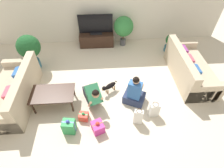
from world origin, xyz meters
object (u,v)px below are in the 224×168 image
Objects in this scene: sofa_right at (189,69)px; potted_plant_corner_left at (29,48)px; coffee_table at (53,94)px; tv at (96,25)px; potted_plant_corner_right at (170,42)px; gift_bag_a at (138,117)px; tv_console at (97,39)px; person_sitting at (135,93)px; dog at (109,86)px; gift_bag_b at (154,110)px; sofa_left at (15,93)px; gift_box_c at (69,126)px; gift_box_a at (84,116)px; potted_plant_back_right at (124,27)px; person_kneeling at (92,95)px; gift_box_b at (98,127)px.

sofa_right is 1.84× the size of potted_plant_corner_left.
coffee_table is 2.92m from tv.
sofa_right is 3.22× the size of potted_plant_corner_right.
sofa_right is 2.27m from gift_bag_a.
tv is (0.00, -0.00, 0.54)m from tv_console.
dog is at bearing -6.25° from person_sitting.
gift_bag_b is (-1.17, -2.65, -0.14)m from potted_plant_corner_right.
sofa_right is 1.67× the size of tv_console.
sofa_left reaches higher than gift_bag_b.
sofa_left is 1.00× the size of sofa_right.
potted_plant_corner_left is 2.74m from gift_box_c.
coffee_table reaches higher than dog.
person_sitting is at bearing 19.36° from gift_box_a.
potted_plant_back_right is 3.82m from gift_box_c.
sofa_right is 3.27m from gift_box_a.
sofa_right is 2.45× the size of person_kneeling.
gift_bag_b is at bearing -0.30° from gift_box_a.
potted_plant_corner_left reaches higher than potted_plant_corner_right.
person_sitting reaches higher than tv_console.
sofa_left reaches higher than potted_plant_corner_right.
sofa_left is at bearing 152.78° from person_kneeling.
potted_plant_corner_right is (2.52, -0.55, 0.11)m from tv_console.
tv_console is 1.10× the size of potted_plant_corner_left.
gift_bag_b reaches higher than gift_box_a.
gift_box_a is at bearing 68.10° from sofa_left.
potted_plant_corner_left is 2.59× the size of gift_bag_b.
potted_plant_back_right is 3.64m from gift_box_b.
person_sitting is 0.64m from gift_bag_a.
sofa_left is at bearing 168.82° from coffee_table.
person_sitting is at bearing -71.12° from tv_console.
potted_plant_corner_right is 0.76× the size of person_kneeling.
coffee_table is 0.96× the size of potted_plant_corner_left.
potted_plant_corner_right reaches higher than tv_console.
tv is at bearing 79.60° from gift_box_c.
sofa_right is 4.57× the size of dog.
coffee_table is at bearing 101.72° from sofa_right.
person_sitting is at bearing 22.04° from dog.
tv_console is 2.58m from potted_plant_corner_right.
potted_plant_corner_right is 2.90m from gift_bag_b.
dog is 1.07m from gift_box_a.
tv_console reaches higher than coffee_table.
gift_bag_a is (-1.59, -2.82, -0.12)m from potted_plant_corner_right.
gift_box_b is (-0.96, -3.47, -0.57)m from potted_plant_back_right.
gift_box_a is at bearing -112.40° from potted_plant_back_right.
sofa_left is at bearing -141.30° from potted_plant_back_right.
tv_console is 2.72m from person_kneeling.
tv_console is 3.48× the size of gift_box_b.
person_kneeling is 1.55m from gift_bag_b.
coffee_table is at bearing -112.25° from dog.
person_sitting reaches higher than gift_box_b.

